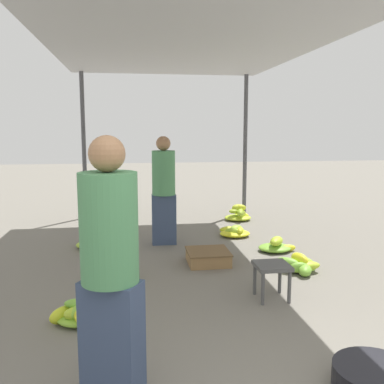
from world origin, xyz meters
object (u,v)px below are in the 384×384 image
(banana_pile_right_2, at_px, (276,246))
(banana_pile_right_3, at_px, (239,214))
(banana_pile_left_0, at_px, (80,314))
(basin_black, at_px, (376,380))
(stool, at_px, (272,270))
(crate_near, at_px, (208,257))
(vendor_foreground, at_px, (110,267))
(banana_pile_right_1, at_px, (235,232))
(banana_pile_left_1, at_px, (114,276))
(shopper_walking_mid, at_px, (164,189))
(banana_pile_left_2, at_px, (91,243))
(banana_pile_right_0, at_px, (299,265))

(banana_pile_right_2, distance_m, banana_pile_right_3, 2.06)
(banana_pile_left_0, height_order, banana_pile_right_3, banana_pile_right_3)
(basin_black, bearing_deg, stool, 95.80)
(banana_pile_left_0, height_order, crate_near, banana_pile_left_0)
(vendor_foreground, xyz_separation_m, banana_pile_right_1, (1.78, 3.94, -0.80))
(vendor_foreground, distance_m, banana_pile_right_3, 5.60)
(crate_near, bearing_deg, vendor_foreground, -112.74)
(banana_pile_left_1, bearing_deg, basin_black, -53.10)
(crate_near, bearing_deg, banana_pile_left_1, -157.22)
(banana_pile_left_0, bearing_deg, shopper_walking_mid, 69.30)
(banana_pile_left_2, distance_m, shopper_walking_mid, 1.31)
(vendor_foreground, distance_m, stool, 2.16)
(vendor_foreground, relative_size, banana_pile_left_2, 2.76)
(banana_pile_left_1, relative_size, crate_near, 1.17)
(vendor_foreground, height_order, banana_pile_right_2, vendor_foreground)
(banana_pile_left_2, height_order, banana_pile_right_3, banana_pile_right_3)
(basin_black, xyz_separation_m, banana_pile_right_3, (0.46, 5.31, 0.03))
(banana_pile_right_3, bearing_deg, banana_pile_left_1, -126.80)
(stool, height_order, banana_pile_right_2, stool)
(banana_pile_left_1, bearing_deg, banana_pile_right_1, 44.20)
(banana_pile_right_1, bearing_deg, banana_pile_left_1, -135.80)
(banana_pile_right_2, bearing_deg, vendor_foreground, -125.28)
(banana_pile_left_1, distance_m, banana_pile_right_2, 2.40)
(banana_pile_right_3, bearing_deg, banana_pile_right_0, -90.27)
(banana_pile_left_0, relative_size, banana_pile_right_3, 1.00)
(vendor_foreground, relative_size, banana_pile_right_0, 3.04)
(vendor_foreground, height_order, banana_pile_left_2, vendor_foreground)
(banana_pile_right_0, height_order, banana_pile_right_3, banana_pile_right_3)
(basin_black, distance_m, shopper_walking_mid, 4.08)
(stool, bearing_deg, banana_pile_right_2, 69.10)
(banana_pile_right_1, bearing_deg, banana_pile_right_0, -78.72)
(banana_pile_left_0, height_order, banana_pile_left_2, banana_pile_left_2)
(banana_pile_right_3, height_order, crate_near, banana_pile_right_3)
(banana_pile_right_2, bearing_deg, crate_near, -158.50)
(banana_pile_left_2, distance_m, banana_pile_right_2, 2.65)
(vendor_foreground, bearing_deg, basin_black, -6.75)
(stool, bearing_deg, banana_pile_right_0, 51.17)
(stool, distance_m, banana_pile_left_1, 1.77)
(banana_pile_right_1, relative_size, shopper_walking_mid, 0.31)
(basin_black, distance_m, crate_near, 2.90)
(shopper_walking_mid, bearing_deg, banana_pile_right_2, -21.79)
(vendor_foreground, xyz_separation_m, banana_pile_right_0, (2.14, 2.16, -0.79))
(banana_pile_right_0, distance_m, banana_pile_right_1, 1.82)
(banana_pile_right_2, bearing_deg, banana_pile_right_3, 90.20)
(banana_pile_right_0, relative_size, shopper_walking_mid, 0.34)
(banana_pile_left_1, distance_m, banana_pile_left_2, 1.47)
(banana_pile_right_1, bearing_deg, basin_black, -91.22)
(banana_pile_left_0, xyz_separation_m, banana_pile_left_1, (0.27, 1.02, -0.02))
(banana_pile_left_0, height_order, banana_pile_right_1, banana_pile_left_0)
(banana_pile_right_0, relative_size, banana_pile_right_2, 1.03)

